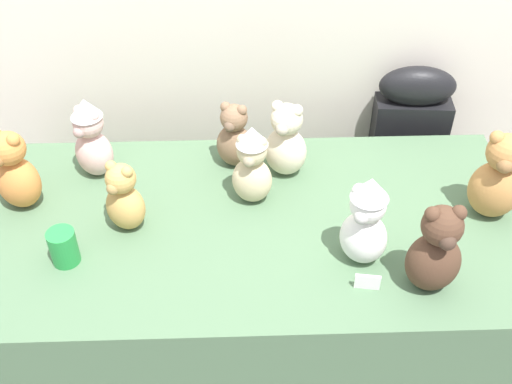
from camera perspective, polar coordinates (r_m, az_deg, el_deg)
The scene contains 13 objects.
display_table at distance 2.25m, azimuth 0.00°, elevation -9.92°, with size 1.68×0.85×0.79m, color #4C6B4C.
instrument_case at distance 2.65m, azimuth 12.80°, elevation 1.55°, with size 0.29×0.14×0.99m.
teddy_bear_sand at distance 1.95m, azimuth -0.37°, elevation 2.38°, with size 0.15×0.13×0.28m.
teddy_bear_mocha at distance 2.11m, azimuth -1.95°, elevation 4.95°, with size 0.15×0.14×0.24m.
teddy_bear_snow at distance 1.77m, azimuth 9.78°, elevation -2.62°, with size 0.18×0.17×0.30m.
teddy_bear_blush at distance 2.12m, azimuth -14.54°, elevation 4.66°, with size 0.17×0.16×0.29m.
teddy_bear_caramel at distance 2.03m, azimuth 20.83°, elevation 1.15°, with size 0.19×0.18×0.30m.
teddy_bear_cream at distance 2.07m, azimuth 2.68°, elevation 4.55°, with size 0.17×0.16×0.27m.
teddy_bear_ginger at distance 2.07m, azimuth -20.76°, elevation 1.70°, with size 0.18×0.17×0.28m.
teddy_bear_cocoa at distance 1.75m, azimuth 15.80°, elevation -5.11°, with size 0.15×0.14×0.29m.
teddy_bear_honey at distance 1.91m, azimuth -11.73°, elevation -0.57°, with size 0.16×0.15×0.24m.
party_cup_green at distance 1.89m, azimuth -16.85°, elevation -4.73°, with size 0.08×0.08×0.11m, color #238C3D.
name_card_front_left at distance 1.79m, azimuth 9.94°, elevation -7.93°, with size 0.07×0.01×0.05m, color white.
Camera 1 is at (-0.05, -1.17, 2.14)m, focal length 44.70 mm.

